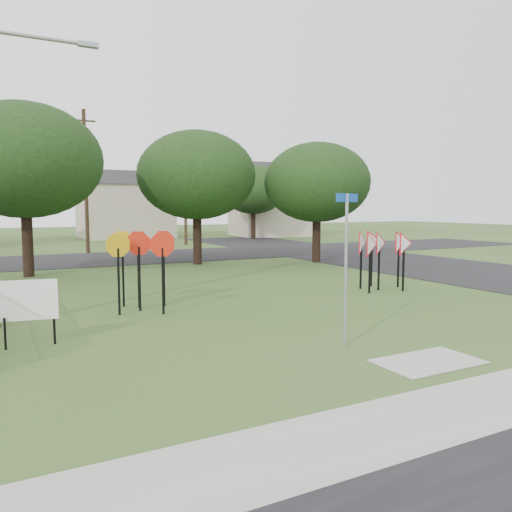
{
  "coord_description": "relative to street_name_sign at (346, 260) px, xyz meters",
  "views": [
    {
      "loc": [
        -7.17,
        -9.05,
        2.93
      ],
      "look_at": [
        -0.87,
        3.0,
        1.6
      ],
      "focal_mm": 35.0,
      "sensor_mm": 36.0,
      "label": 1
    }
  ],
  "objects": [
    {
      "name": "tree_near_left",
      "position": [
        -5.28,
        14.77,
        3.03
      ],
      "size": [
        6.4,
        6.4,
        7.27
      ],
      "color": "black",
      "rests_on": "ground"
    },
    {
      "name": "stop_sign_cluster",
      "position": [
        -2.83,
        5.71,
        -0.13
      ],
      "size": [
        2.15,
        1.88,
        2.27
      ],
      "color": "black",
      "rests_on": "ground"
    },
    {
      "name": "street_far",
      "position": [
        0.72,
        20.77,
        -1.82
      ],
      "size": [
        60.0,
        8.0,
        0.02
      ],
      "primitive_type": "cube",
      "color": "black",
      "rests_on": "ground"
    },
    {
      "name": "tree_near_right",
      "position": [
        8.72,
        13.77,
        2.39
      ],
      "size": [
        5.6,
        5.6,
        6.33
      ],
      "color": "black",
      "rests_on": "ground"
    },
    {
      "name": "ground",
      "position": [
        0.72,
        0.77,
        -1.83
      ],
      "size": [
        140.0,
        140.0,
        0.0
      ],
      "primitive_type": "plane",
      "color": "#2F4F1D"
    },
    {
      "name": "yield_sign_cluster",
      "position": [
        5.67,
        5.3,
        -0.25
      ],
      "size": [
        2.7,
        1.5,
        2.14
      ],
      "color": "black",
      "rests_on": "ground"
    },
    {
      "name": "street_right",
      "position": [
        12.72,
        10.77,
        -1.82
      ],
      "size": [
        8.0,
        50.0,
        0.02
      ],
      "primitive_type": "cube",
      "color": "black",
      "rests_on": "ground"
    },
    {
      "name": "street_name_sign",
      "position": [
        0.0,
        0.0,
        0.0
      ],
      "size": [
        0.65,
        0.16,
        3.21
      ],
      "color": "#95979D",
      "rests_on": "ground"
    },
    {
      "name": "tree_near_mid",
      "position": [
        2.72,
        15.77,
        2.71
      ],
      "size": [
        6.0,
        6.0,
        6.8
      ],
      "color": "black",
      "rests_on": "ground"
    },
    {
      "name": "house_mid",
      "position": [
        4.72,
        40.77,
        1.32
      ],
      "size": [
        8.4,
        8.4,
        6.2
      ],
      "color": "#BFB299",
      "rests_on": "ground"
    },
    {
      "name": "far_pole_b",
      "position": [
        6.72,
        28.77,
        2.52
      ],
      "size": [
        1.4,
        0.24,
        8.5
      ],
      "color": "#3B2B1B",
      "rests_on": "ground"
    },
    {
      "name": "far_pole_a",
      "position": [
        -1.28,
        24.77,
        2.77
      ],
      "size": [
        1.4,
        0.24,
        9.0
      ],
      "color": "#3B2B1B",
      "rests_on": "ground"
    },
    {
      "name": "curb_pad",
      "position": [
        0.72,
        -1.63,
        -1.82
      ],
      "size": [
        2.0,
        1.2,
        0.02
      ],
      "primitive_type": "cube",
      "color": "gray",
      "rests_on": "ground"
    },
    {
      "name": "tree_far_right",
      "position": [
        14.72,
        32.77,
        2.71
      ],
      "size": [
        6.0,
        6.0,
        6.8
      ],
      "color": "black",
      "rests_on": "ground"
    },
    {
      "name": "info_board",
      "position": [
        -5.9,
        3.03,
        -0.88
      ],
      "size": [
        1.13,
        0.22,
        1.42
      ],
      "color": "black",
      "rests_on": "ground"
    },
    {
      "name": "house_right",
      "position": [
        18.72,
        36.77,
        1.82
      ],
      "size": [
        8.3,
        8.3,
        7.2
      ],
      "color": "#BFB299",
      "rests_on": "ground"
    }
  ]
}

